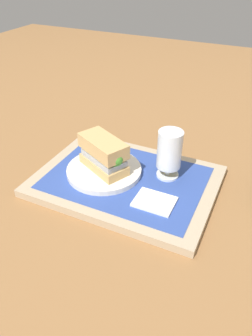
% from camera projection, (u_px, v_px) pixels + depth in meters
% --- Properties ---
extents(ground_plane, '(3.00, 3.00, 0.00)m').
position_uv_depth(ground_plane, '(126.00, 184.00, 0.83)').
color(ground_plane, olive).
extents(tray, '(0.44, 0.32, 0.02)m').
position_uv_depth(tray, '(126.00, 181.00, 0.82)').
color(tray, tan).
rests_on(tray, ground_plane).
extents(placemat, '(0.38, 0.27, 0.00)m').
position_uv_depth(placemat, '(126.00, 178.00, 0.82)').
color(placemat, '#2D4793').
rests_on(placemat, tray).
extents(plate, '(0.19, 0.19, 0.01)m').
position_uv_depth(plate, '(104.00, 170.00, 0.83)').
color(plate, silver).
rests_on(plate, placemat).
extents(sandwich, '(0.14, 0.11, 0.08)m').
position_uv_depth(sandwich, '(104.00, 154.00, 0.80)').
color(sandwich, tan).
rests_on(sandwich, plate).
extents(beer_glass, '(0.06, 0.06, 0.12)m').
position_uv_depth(beer_glass, '(169.00, 153.00, 0.78)').
color(beer_glass, silver).
rests_on(beer_glass, placemat).
extents(napkin_folded, '(0.09, 0.07, 0.01)m').
position_uv_depth(napkin_folded, '(155.00, 202.00, 0.74)').
color(napkin_folded, white).
rests_on(napkin_folded, placemat).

